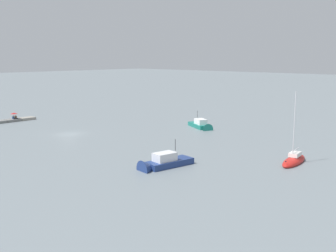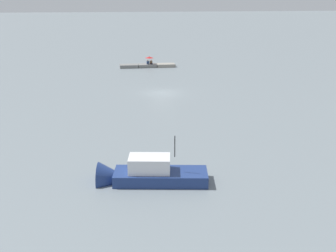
{
  "view_description": "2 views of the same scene",
  "coord_description": "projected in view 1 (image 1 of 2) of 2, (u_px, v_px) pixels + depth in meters",
  "views": [
    {
      "loc": [
        38.85,
        58.77,
        13.12
      ],
      "look_at": [
        -2.34,
        20.59,
        3.49
      ],
      "focal_mm": 44.18,
      "sensor_mm": 36.0,
      "label": 1
    },
    {
      "loc": [
        6.62,
        51.95,
        11.71
      ],
      "look_at": [
        2.34,
        21.49,
        2.33
      ],
      "focal_mm": 46.46,
      "sensor_mm": 36.0,
      "label": 2
    }
  ],
  "objects": [
    {
      "name": "sailboat_red_far",
      "position": [
        294.0,
        160.0,
        50.92
      ],
      "size": [
        6.7,
        2.76,
        9.22
      ],
      "rotation": [
        0.0,
        0.0,
        4.85
      ],
      "color": "red",
      "rests_on": "ground_plane"
    },
    {
      "name": "seawall_pier",
      "position": [
        13.0,
        120.0,
        82.89
      ],
      "size": [
        9.17,
        1.96,
        0.52
      ],
      "color": "gray",
      "rests_on": "ground_plane"
    },
    {
      "name": "person_seated_blue_right",
      "position": [
        13.0,
        118.0,
        82.71
      ],
      "size": [
        0.46,
        0.65,
        0.73
      ],
      "rotation": [
        0.0,
        0.0,
        0.15
      ],
      "color": "#1E2333",
      "rests_on": "seawall_pier"
    },
    {
      "name": "ground_plane",
      "position": [
        69.0,
        134.0,
        69.68
      ],
      "size": [
        500.0,
        500.0,
        0.0
      ],
      "primitive_type": "plane",
      "color": "slate"
    },
    {
      "name": "motorboat_teal_far",
      "position": [
        202.0,
        126.0,
        75.15
      ],
      "size": [
        4.86,
        6.88,
        3.75
      ],
      "rotation": [
        0.0,
        0.0,
        5.81
      ],
      "color": "#197266",
      "rests_on": "ground_plane"
    },
    {
      "name": "motorboat_navy_near",
      "position": [
        162.0,
        164.0,
        48.81
      ],
      "size": [
        7.31,
        3.2,
        3.97
      ],
      "rotation": [
        0.0,
        0.0,
        4.56
      ],
      "color": "navy",
      "rests_on": "ground_plane"
    },
    {
      "name": "person_seated_brown_left",
      "position": [
        16.0,
        117.0,
        83.15
      ],
      "size": [
        0.46,
        0.65,
        0.73
      ],
      "rotation": [
        0.0,
        0.0,
        0.15
      ],
      "color": "#1E2333",
      "rests_on": "seawall_pier"
    },
    {
      "name": "umbrella_open_red",
      "position": [
        14.0,
        113.0,
        82.92
      ],
      "size": [
        1.37,
        1.37,
        1.29
      ],
      "color": "black",
      "rests_on": "seawall_pier"
    }
  ]
}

